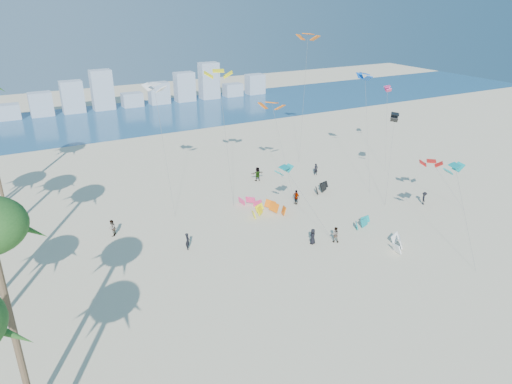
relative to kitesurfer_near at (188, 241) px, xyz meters
name	(u,v)px	position (x,y,z in m)	size (l,w,h in m)	color
ground	(323,329)	(4.55, -15.97, -0.86)	(220.00, 220.00, 0.00)	beige
ocean	(108,120)	(4.55, 56.03, -0.85)	(220.00, 220.00, 0.00)	navy
kitesurfer_near	(188,241)	(0.00, 0.00, 0.00)	(0.63, 0.41, 1.72)	black
kitesurfer_mid	(335,235)	(13.44, -5.67, -0.04)	(0.80, 0.62, 1.64)	gray
kitesurfers_far	(277,195)	(13.39, 5.59, 0.01)	(35.18, 18.54, 1.89)	black
grounded_kites	(310,212)	(14.71, 0.56, -0.37)	(13.46, 19.26, 1.08)	#FFF20D
flying_kites	(311,93)	(19.18, 7.65, 11.27)	(35.96, 37.09, 18.48)	#0B8589
distant_skyline	(90,96)	(3.36, 66.03, 2.23)	(85.00, 3.00, 8.40)	#9EADBF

